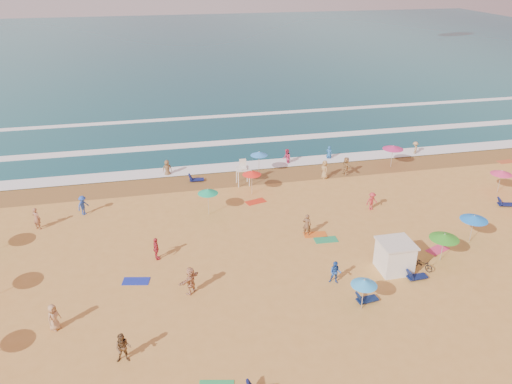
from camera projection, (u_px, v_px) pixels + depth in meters
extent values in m
plane|color=gold|center=(310.00, 242.00, 36.44)|extent=(220.00, 220.00, 0.00)
cube|color=#0C4756|center=(194.00, 49.00, 110.54)|extent=(220.00, 140.00, 0.18)
plane|color=olive|center=(270.00, 175.00, 47.46)|extent=(220.00, 220.00, 0.00)
cube|color=white|center=(264.00, 164.00, 49.63)|extent=(200.00, 2.20, 0.05)
cube|color=white|center=(250.00, 141.00, 55.80)|extent=(200.00, 1.60, 0.05)
cube|color=white|center=(234.00, 115.00, 64.62)|extent=(200.00, 1.20, 0.05)
cube|color=white|center=(395.00, 257.00, 32.77)|extent=(2.00, 2.00, 2.00)
cube|color=silver|center=(397.00, 243.00, 32.31)|extent=(2.20, 2.20, 0.12)
imported|color=black|center=(422.00, 264.00, 33.12)|extent=(1.28, 1.60, 0.81)
cone|color=#3488EA|center=(259.00, 153.00, 46.29)|extent=(1.60, 1.60, 0.35)
cone|color=#C32B6F|center=(393.00, 147.00, 48.43)|extent=(2.01, 2.01, 0.35)
cone|color=#EF356E|center=(502.00, 172.00, 43.11)|extent=(1.82, 1.82, 0.35)
cone|color=#1C7CF0|center=(474.00, 218.00, 35.60)|extent=(1.95, 1.95, 0.35)
cone|color=green|center=(444.00, 236.00, 33.41)|extent=(1.98, 1.98, 0.35)
cone|color=#16B379|center=(208.00, 191.00, 39.33)|extent=(1.61, 1.61, 0.35)
cone|color=#36A6F3|center=(364.00, 282.00, 28.72)|extent=(1.54, 1.54, 0.35)
cone|color=#FF281A|center=(252.00, 173.00, 42.84)|extent=(1.64, 1.64, 0.35)
cube|color=#0E1949|center=(417.00, 277.00, 32.18)|extent=(1.33, 0.63, 0.34)
cube|color=#0E1E49|center=(367.00, 299.00, 30.07)|extent=(1.36, 0.71, 0.34)
cube|color=#101953|center=(506.00, 204.00, 41.52)|extent=(1.40, 0.89, 0.34)
cube|color=#101753|center=(197.00, 180.00, 46.07)|extent=(1.34, 0.65, 0.34)
cube|color=#1A2AA7|center=(136.00, 281.00, 32.01)|extent=(1.84, 1.18, 0.03)
cube|color=red|center=(256.00, 202.00, 42.30)|extent=(1.87, 1.29, 0.03)
cube|color=#E53667|center=(438.00, 250.00, 35.43)|extent=(1.90, 1.45, 0.03)
cube|color=orange|center=(315.00, 235.00, 37.33)|extent=(1.79, 1.05, 0.03)
cube|color=#25945B|center=(326.00, 240.00, 36.64)|extent=(1.74, 0.93, 0.03)
cube|color=#B84F2B|center=(506.00, 162.00, 50.46)|extent=(1.74, 0.95, 0.03)
imported|color=tan|center=(346.00, 166.00, 47.09)|extent=(0.66, 1.70, 1.79)
imported|color=#264BB4|center=(83.00, 205.00, 39.93)|extent=(1.14, 1.20, 1.63)
imported|color=tan|center=(191.00, 280.00, 30.57)|extent=(1.60, 1.54, 1.82)
imported|color=brown|center=(307.00, 225.00, 36.95)|extent=(0.75, 0.66, 1.73)
imported|color=tan|center=(415.00, 149.00, 52.11)|extent=(1.08, 1.22, 1.64)
imported|color=brown|center=(123.00, 348.00, 25.38)|extent=(0.91, 0.74, 1.73)
imported|color=tan|center=(54.00, 317.00, 27.61)|extent=(0.91, 0.95, 1.64)
imported|color=#9A6247|center=(37.00, 218.00, 37.77)|extent=(0.78, 0.71, 1.78)
imported|color=brown|center=(167.00, 169.00, 47.07)|extent=(0.88, 0.58, 1.79)
imported|color=#CE3360|center=(287.00, 158.00, 49.59)|extent=(0.70, 0.90, 1.83)
imported|color=#2360A4|center=(329.00, 154.00, 50.82)|extent=(0.74, 0.68, 1.69)
imported|color=#2655B3|center=(335.00, 273.00, 31.55)|extent=(0.93, 0.85, 1.56)
imported|color=#BE2F36|center=(372.00, 201.00, 40.71)|extent=(1.06, 0.71, 1.53)
imported|color=#BD2F3B|center=(156.00, 249.00, 34.00)|extent=(0.56, 1.02, 1.65)
imported|color=#AD8550|center=(325.00, 169.00, 46.37)|extent=(0.76, 0.98, 1.78)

